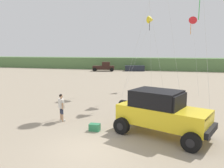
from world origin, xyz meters
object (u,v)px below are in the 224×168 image
at_px(distant_pickup, 104,67).
at_px(distant_sedan, 135,68).
at_px(jeep, 161,112).
at_px(cooler_box, 95,127).
at_px(kite_pink_ribbon, 151,20).
at_px(kite_white_parafoil, 192,22).
at_px(person_watching, 61,106).

height_order(distant_pickup, distant_sedan, distant_pickup).
distance_m(jeep, distant_sedan, 37.71).
distance_m(cooler_box, kite_pink_ribbon, 17.19).
bearing_deg(cooler_box, distant_sedan, 95.32).
height_order(jeep, kite_white_parafoil, kite_white_parafoil).
distance_m(person_watching, distant_sedan, 36.24).
bearing_deg(person_watching, kite_white_parafoil, 60.87).
distance_m(jeep, person_watching, 5.94).
bearing_deg(jeep, kite_pink_ribbon, 98.05).
distance_m(person_watching, cooler_box, 2.79).
height_order(kite_white_parafoil, kite_pink_ribbon, kite_pink_ribbon).
xyz_separation_m(jeep, cooler_box, (-3.41, -0.31, -1.01)).
height_order(jeep, person_watching, jeep).
bearing_deg(kite_pink_ribbon, distant_sedan, 104.07).
xyz_separation_m(person_watching, kite_white_parafoil, (8.23, 14.77, 6.50)).
xyz_separation_m(kite_white_parafoil, kite_pink_ribbon, (-4.47, -0.42, 0.30)).
bearing_deg(person_watching, distant_sedan, 92.71).
relative_size(person_watching, kite_pink_ribbon, 0.20).
xyz_separation_m(distant_sedan, kite_pink_ribbon, (5.47, -21.85, 7.13)).
relative_size(distant_sedan, kite_white_parafoil, 0.53).
relative_size(person_watching, distant_sedan, 0.40).
bearing_deg(distant_pickup, kite_pink_ribbon, -59.30).
distance_m(cooler_box, distant_pickup, 36.93).
xyz_separation_m(person_watching, distant_sedan, (-1.71, 36.20, -0.34)).
relative_size(kite_white_parafoil, kite_pink_ribbon, 0.96).
distance_m(person_watching, kite_white_parafoil, 18.11).
xyz_separation_m(cooler_box, distant_sedan, (-4.20, 37.24, 0.41)).
height_order(cooler_box, distant_pickup, distant_pickup).
relative_size(cooler_box, distant_pickup, 0.11).
relative_size(cooler_box, distant_sedan, 0.13).
height_order(person_watching, kite_pink_ribbon, kite_pink_ribbon).
relative_size(jeep, distant_pickup, 1.02).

